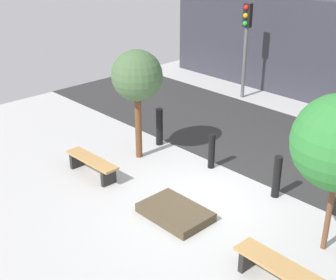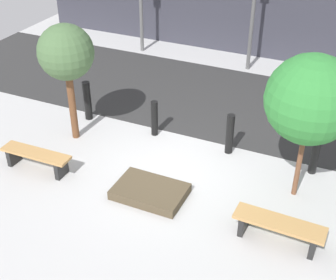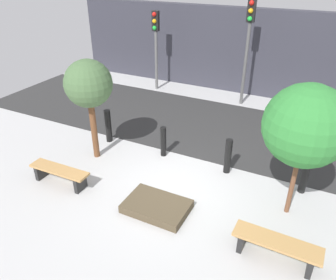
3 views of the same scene
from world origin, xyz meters
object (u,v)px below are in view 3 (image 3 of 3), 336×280
(bench_left, at_px, (60,173))
(bench_right, at_px, (276,246))
(bollard_far_left, at_px, (108,126))
(traffic_light_mid_west, at_px, (249,35))
(tree_behind_right_bench, at_px, (306,126))
(bollard_center, at_px, (228,156))
(tree_behind_left_bench, at_px, (88,85))
(bollard_left, at_px, (163,142))
(bollard_right, at_px, (305,175))
(traffic_light_west, at_px, (156,36))
(planter_bed, at_px, (157,206))

(bench_left, relative_size, bench_right, 0.99)
(bollard_far_left, relative_size, traffic_light_mid_west, 0.27)
(tree_behind_right_bench, bearing_deg, bollard_center, 152.06)
(tree_behind_left_bench, xyz_separation_m, bollard_left, (1.71, 0.91, -1.72))
(traffic_light_mid_west, bearing_deg, bollard_right, -59.25)
(tree_behind_right_bench, bearing_deg, bench_left, -164.49)
(tree_behind_left_bench, distance_m, bollard_center, 4.11)
(traffic_light_mid_west, bearing_deg, bench_right, -69.71)
(bench_left, bearing_deg, traffic_light_mid_west, 68.34)
(tree_behind_right_bench, xyz_separation_m, bollard_center, (-1.71, 0.91, -1.68))
(bollard_right, bearing_deg, bollard_far_left, 180.00)
(bench_left, height_order, tree_behind_right_bench, tree_behind_right_bench)
(tree_behind_left_bench, distance_m, traffic_light_mid_west, 6.36)
(tree_behind_left_bench, relative_size, bollard_left, 3.13)
(bench_right, bearing_deg, bench_left, -178.63)
(bollard_left, relative_size, traffic_light_west, 0.28)
(tree_behind_left_bench, height_order, bollard_center, tree_behind_left_bench)
(planter_bed, xyz_separation_m, tree_behind_right_bench, (2.67, 1.28, 2.08))
(bench_right, distance_m, planter_bed, 2.69)
(bollard_left, bearing_deg, tree_behind_left_bench, -152.06)
(bench_left, bearing_deg, traffic_light_west, 97.48)
(bench_right, distance_m, bollard_center, 2.95)
(bench_left, height_order, bollard_left, bollard_left)
(tree_behind_left_bench, bearing_deg, planter_bed, -25.65)
(bench_left, xyz_separation_m, bench_right, (5.35, 0.00, 0.00))
(traffic_light_west, bearing_deg, planter_bed, -61.61)
(bollard_left, xyz_separation_m, traffic_light_west, (-2.84, 4.84, 1.81))
(bench_right, bearing_deg, tree_behind_left_bench, 165.86)
(bench_right, relative_size, bollard_center, 1.67)
(bench_right, relative_size, bollard_right, 1.67)
(tree_behind_left_bench, relative_size, traffic_light_west, 0.87)
(bollard_center, bearing_deg, bollard_right, 0.00)
(bollard_left, height_order, traffic_light_west, traffic_light_west)
(bollard_center, relative_size, traffic_light_west, 0.30)
(tree_behind_right_bench, xyz_separation_m, traffic_light_mid_west, (-2.67, 5.75, 0.49))
(bollard_center, bearing_deg, traffic_light_mid_west, 101.22)
(planter_bed, bearing_deg, tree_behind_left_bench, 154.35)
(tree_behind_right_bench, height_order, bollard_right, tree_behind_right_bench)
(bench_right, bearing_deg, bollard_center, 126.98)
(bollard_center, height_order, bollard_right, bollard_center)
(bench_right, relative_size, tree_behind_right_bench, 0.54)
(planter_bed, height_order, bollard_far_left, bollard_far_left)
(bench_left, distance_m, bollard_center, 4.35)
(planter_bed, bearing_deg, bollard_right, 37.32)
(traffic_light_west, bearing_deg, bollard_left, -59.58)
(traffic_light_west, bearing_deg, bollard_center, -45.47)
(bench_right, xyz_separation_m, bollard_far_left, (-5.55, 2.39, 0.20))
(tree_behind_right_bench, bearing_deg, bollard_right, 77.36)
(bollard_far_left, relative_size, bollard_center, 1.06)
(bollard_left, relative_size, bollard_right, 0.92)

